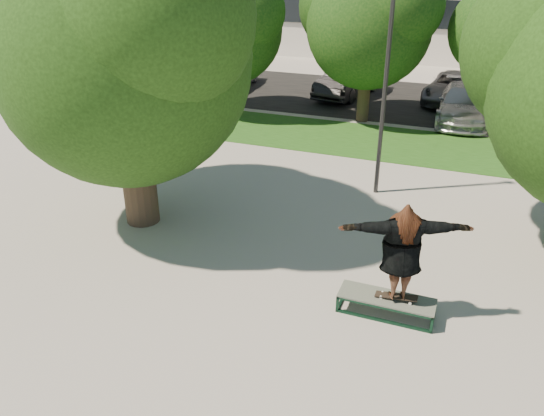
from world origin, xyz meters
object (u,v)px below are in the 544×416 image
at_px(grind_box, 386,305).
at_px(bystander, 145,170).
at_px(car_silver_a, 236,73).
at_px(car_dark, 348,80).
at_px(car_silver_b, 464,104).
at_px(tree_left, 122,42).
at_px(car_grey, 454,88).
at_px(lamppost, 386,83).

distance_m(grind_box, bystander, 7.80).
bearing_deg(car_silver_a, car_dark, -6.89).
height_order(grind_box, car_silver_b, car_silver_b).
distance_m(grind_box, car_dark, 17.21).
bearing_deg(car_silver_a, grind_box, -65.02).
height_order(tree_left, bystander, tree_left).
bearing_deg(grind_box, car_grey, 90.49).
distance_m(bystander, car_dark, 13.82).
bearing_deg(grind_box, car_silver_a, 123.41).
height_order(lamppost, grind_box, lamppost).
bearing_deg(car_dark, car_silver_a, -169.39).
bearing_deg(car_grey, lamppost, -90.04).
height_order(bystander, car_dark, bystander).
height_order(tree_left, car_dark, tree_left).
height_order(grind_box, car_silver_a, car_silver_a).
bearing_deg(bystander, grind_box, -56.68).
bearing_deg(tree_left, car_silver_b, 60.25).
xyz_separation_m(tree_left, car_grey, (6.49, 15.41, -3.76)).
distance_m(car_dark, car_grey, 4.83).
bearing_deg(tree_left, car_silver_a, 105.81).
height_order(bystander, car_silver_a, bystander).
height_order(lamppost, car_dark, lamppost).
height_order(lamppost, car_silver_b, lamppost).
relative_size(lamppost, grind_box, 3.39).
distance_m(tree_left, car_silver_a, 15.63).
xyz_separation_m(bystander, car_silver_b, (7.69, 11.28, -0.13)).
xyz_separation_m(tree_left, car_silver_a, (-4.13, 14.60, -3.74)).
distance_m(bystander, car_silver_a, 13.93).
xyz_separation_m(lamppost, car_dark, (-3.60, 10.85, -2.37)).
xyz_separation_m(tree_left, grind_box, (6.63, -1.72, -4.23)).
bearing_deg(car_grey, tree_left, -106.95).
relative_size(tree_left, car_dark, 1.49).
height_order(tree_left, car_silver_b, tree_left).
relative_size(lamppost, bystander, 3.64).
height_order(car_silver_a, car_grey, car_silver_a).
xyz_separation_m(bystander, car_grey, (7.09, 14.28, -0.18)).
bearing_deg(car_grey, car_silver_b, -72.72).
distance_m(tree_left, car_grey, 17.13).
bearing_deg(tree_left, grind_box, -14.56).
bearing_deg(lamppost, car_dark, 108.33).
height_order(grind_box, car_grey, car_grey).
relative_size(lamppost, car_silver_b, 1.25).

